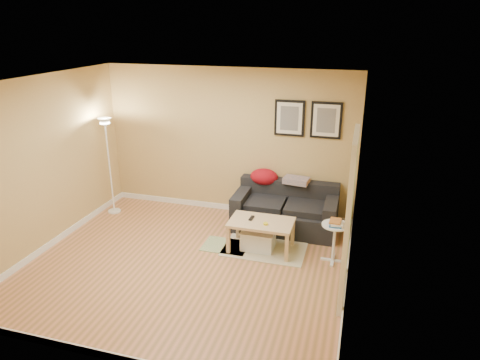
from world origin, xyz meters
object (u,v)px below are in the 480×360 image
Objects in this scene: book_stack at (336,223)px; floor_lamp at (110,169)px; sofa at (285,208)px; coffee_table at (261,235)px; side_table at (334,243)px; storage_bin at (258,240)px.

book_stack is 4.09m from floor_lamp.
sofa is 7.36× the size of book_stack.
coffee_table is 0.55× the size of floor_lamp.
side_table is at bearing -2.00° from coffee_table.
coffee_table is 1.61× the size of side_table.
floor_lamp is at bearing -176.43° from book_stack.
storage_bin is 3.02m from floor_lamp.
sofa is at bearing 75.67° from coffee_table.
book_stack is (1.14, -0.07, 0.48)m from storage_bin.
coffee_table is 1.10m from side_table.
side_table is at bearing 116.14° from book_stack.
floor_lamp is (-4.02, 0.67, 0.20)m from book_stack.
floor_lamp is (-2.88, 0.60, 0.68)m from storage_bin.
coffee_table is 4.16× the size of book_stack.
side_table is at bearing -44.92° from sofa.
storage_bin is at bearing 177.41° from side_table.
coffee_table is at bearing -11.81° from floor_lamp.
storage_bin is 0.29× the size of floor_lamp.
book_stack is 0.13× the size of floor_lamp.
sofa is 1.24m from side_table.
side_table reaches higher than storage_bin.
book_stack reaches higher than coffee_table.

